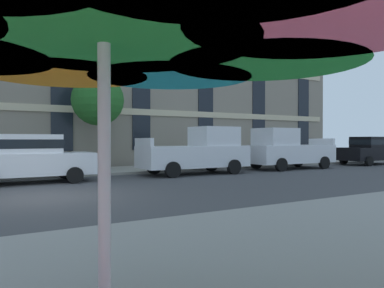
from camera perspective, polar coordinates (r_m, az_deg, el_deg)
The scene contains 8 objects.
ground_plane at distance 10.84m, azimuth -22.88°, elevation -7.79°, with size 120.00×120.00×0.00m, color #424244.
sidewalk_far at distance 17.56m, azimuth -25.65°, elevation -4.38°, with size 56.00×3.60×0.12m, color #9E998E.
apartment_building at distance 26.89m, azimuth -27.16°, elevation 17.93°, with size 44.10×12.08×19.20m.
sedan_white at distance 14.43m, azimuth -24.28°, elevation -1.92°, with size 4.40×1.98×1.78m.
pickup_white at distance 16.75m, azimuth 1.01°, elevation -1.25°, with size 5.10×2.12×2.20m.
pickup_white_midblock at distance 20.23m, azimuth 14.78°, elevation -0.94°, with size 5.10×2.12×2.20m.
sedan_black at distance 25.87m, azimuth 26.28°, elevation -0.81°, with size 4.40×1.98×1.78m.
street_tree_middle at distance 18.69m, azimuth -14.61°, elevation 6.66°, with size 2.56×2.69×4.85m.
Camera 1 is at (-1.33, -10.64, 1.58)m, focal length 33.80 mm.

